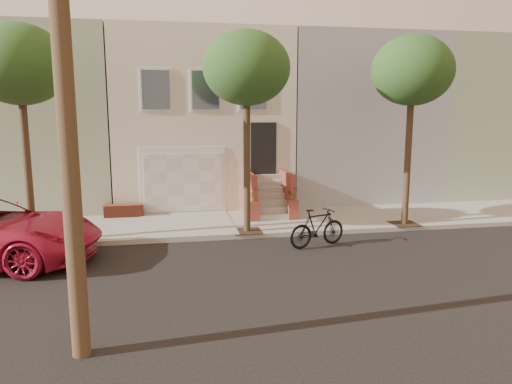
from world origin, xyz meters
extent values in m
plane|color=black|center=(0.00, 0.00, 0.00)|extent=(90.00, 90.00, 0.00)
cube|color=#9B988C|center=(0.00, 5.35, 0.07)|extent=(40.00, 3.70, 0.15)
cube|color=silver|center=(0.00, 11.20, 3.65)|extent=(7.00, 8.00, 7.00)
cube|color=gray|center=(-6.80, 11.20, 3.65)|extent=(6.50, 8.00, 7.00)
cube|color=gray|center=(6.80, 11.20, 3.65)|extent=(6.50, 8.00, 7.00)
cube|color=gray|center=(13.30, 11.20, 3.65)|extent=(6.50, 8.00, 7.00)
cube|color=silver|center=(-0.90, 7.22, 1.40)|extent=(3.20, 0.12, 2.50)
cube|color=silver|center=(-0.90, 7.16, 1.30)|extent=(2.90, 0.06, 2.20)
cube|color=#9B988C|center=(-0.90, 5.35, 0.16)|extent=(3.20, 3.70, 0.02)
cube|color=brown|center=(-3.10, 6.90, 0.37)|extent=(1.40, 0.45, 0.44)
cube|color=black|center=(2.20, 7.17, 2.55)|extent=(1.00, 0.06, 2.00)
cube|color=#3F4751|center=(-1.80, 7.17, 4.75)|extent=(1.00, 0.06, 1.40)
cube|color=silver|center=(-1.80, 7.19, 4.75)|extent=(1.15, 0.05, 1.55)
cube|color=#3F4751|center=(0.00, 7.17, 4.75)|extent=(1.00, 0.06, 1.40)
cube|color=silver|center=(0.00, 7.19, 4.75)|extent=(1.15, 0.05, 1.55)
cube|color=#3F4751|center=(1.80, 7.17, 4.75)|extent=(1.00, 0.06, 1.40)
cube|color=silver|center=(1.80, 7.19, 4.75)|extent=(1.15, 0.05, 1.55)
cube|color=#9B988C|center=(2.20, 5.38, 0.25)|extent=(1.20, 0.28, 0.20)
cube|color=#9B988C|center=(2.20, 5.66, 0.45)|extent=(1.20, 0.28, 0.20)
cube|color=#9B988C|center=(2.20, 5.94, 0.65)|extent=(1.20, 0.28, 0.20)
cube|color=#9B988C|center=(2.20, 6.22, 0.85)|extent=(1.20, 0.28, 0.20)
cube|color=#9B988C|center=(2.20, 6.50, 1.05)|extent=(1.20, 0.28, 0.20)
cube|color=#9B988C|center=(2.20, 6.78, 1.25)|extent=(1.20, 0.28, 0.20)
cube|color=#9B988C|center=(2.20, 7.06, 1.45)|extent=(1.20, 0.28, 0.20)
cube|color=brown|center=(1.50, 6.22, 0.95)|extent=(0.18, 1.96, 1.60)
cube|color=brown|center=(2.90, 6.22, 0.95)|extent=(0.18, 1.96, 1.60)
cube|color=brown|center=(1.50, 5.34, 0.50)|extent=(0.35, 0.35, 0.70)
imported|color=#1F4518|center=(1.50, 5.34, 1.07)|extent=(0.40, 0.35, 0.45)
cube|color=brown|center=(2.90, 5.34, 0.50)|extent=(0.35, 0.35, 0.70)
imported|color=#1F4518|center=(2.90, 5.34, 1.07)|extent=(0.41, 0.35, 0.45)
cube|color=#2D2116|center=(-5.50, 3.90, 0.15)|extent=(0.90, 0.90, 0.02)
cylinder|color=#382919|center=(-5.50, 3.90, 2.25)|extent=(0.22, 0.22, 4.20)
ellipsoid|color=#1F4518|center=(-5.50, 3.90, 5.30)|extent=(2.70, 2.57, 2.29)
cube|color=#2D2116|center=(1.00, 3.90, 0.15)|extent=(0.90, 0.90, 0.02)
cylinder|color=#382919|center=(1.00, 3.90, 2.25)|extent=(0.22, 0.22, 4.20)
ellipsoid|color=#1F4518|center=(1.00, 3.90, 5.30)|extent=(2.70, 2.57, 2.29)
cube|color=#2D2116|center=(6.50, 3.90, 0.15)|extent=(0.90, 0.90, 0.02)
cylinder|color=#382919|center=(6.50, 3.90, 2.25)|extent=(0.22, 0.22, 4.20)
ellipsoid|color=#1F4518|center=(6.50, 3.90, 5.30)|extent=(2.70, 2.57, 2.29)
cylinder|color=#44311F|center=(-3.00, -3.20, 5.00)|extent=(0.30, 0.30, 10.00)
imported|color=black|center=(2.85, 2.29, 0.58)|extent=(2.00, 1.12, 1.16)
camera|label=1|loc=(-1.51, -11.13, 4.07)|focal=33.97mm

